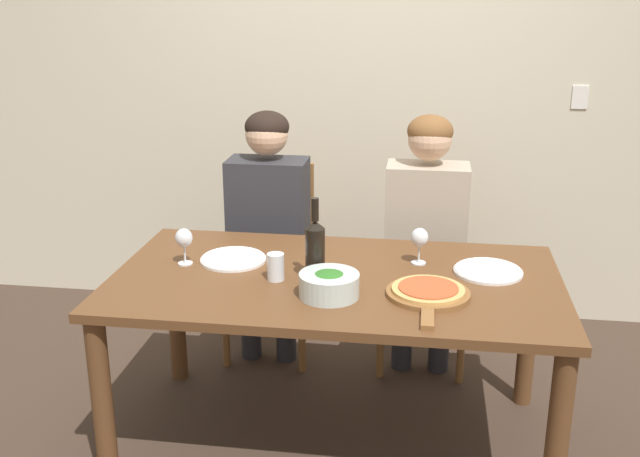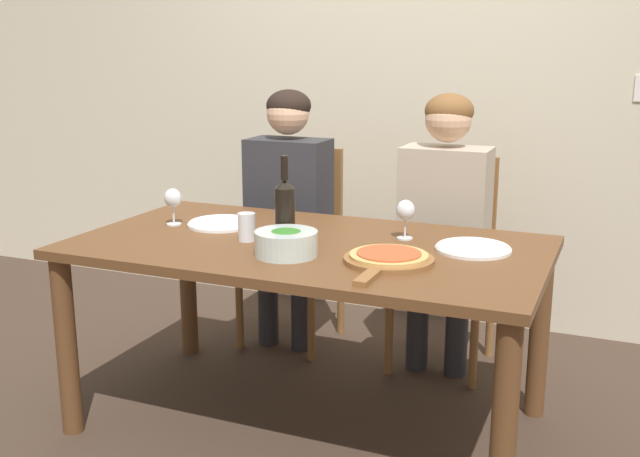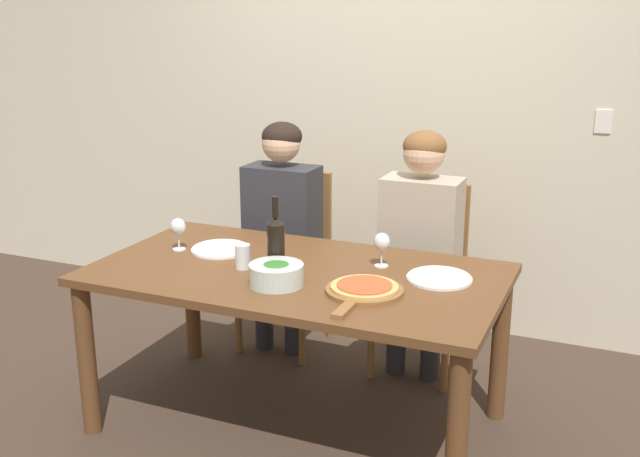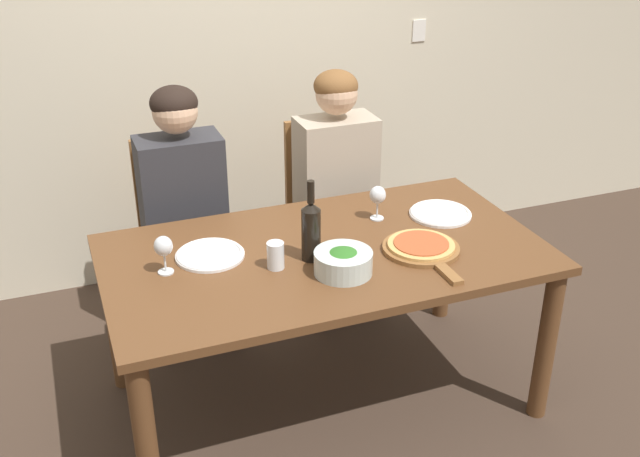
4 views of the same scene
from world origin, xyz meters
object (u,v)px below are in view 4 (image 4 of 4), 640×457
(broccoli_bowl, at_px, (344,262))
(wine_glass_right, at_px, (378,196))
(chair_left, at_px, (182,229))
(dinner_plate_right, at_px, (440,213))
(person_woman, at_px, (183,193))
(chair_right, at_px, (328,206))
(dinner_plate_left, at_px, (210,255))
(wine_glass_left, at_px, (163,248))
(pizza_on_board, at_px, (422,248))
(person_man, at_px, (337,171))
(wine_bottle, at_px, (311,229))
(water_tumbler, at_px, (276,255))

(broccoli_bowl, distance_m, wine_glass_right, 0.50)
(chair_left, relative_size, dinner_plate_right, 3.54)
(person_woman, distance_m, dinner_plate_right, 1.16)
(chair_right, bearing_deg, broccoli_bowl, -108.54)
(dinner_plate_left, xyz_separation_m, wine_glass_left, (-0.18, -0.06, 0.10))
(pizza_on_board, distance_m, wine_glass_left, 1.00)
(broccoli_bowl, distance_m, pizza_on_board, 0.36)
(chair_left, height_order, pizza_on_board, chair_left)
(broccoli_bowl, bearing_deg, person_man, 69.33)
(wine_bottle, bearing_deg, chair_right, 64.43)
(broccoli_bowl, bearing_deg, person_woman, 115.15)
(dinner_plate_left, bearing_deg, dinner_plate_right, 0.74)
(wine_bottle, bearing_deg, pizza_on_board, -13.01)
(wine_bottle, bearing_deg, chair_left, 111.87)
(chair_right, xyz_separation_m, broccoli_bowl, (-0.34, -1.01, 0.26))
(person_man, height_order, wine_glass_left, person_man)
(chair_right, distance_m, dinner_plate_left, 1.07)
(person_man, distance_m, wine_glass_left, 1.17)
(chair_right, relative_size, wine_bottle, 2.92)
(dinner_plate_right, height_order, pizza_on_board, pizza_on_board)
(wine_glass_left, bearing_deg, wine_bottle, -9.59)
(dinner_plate_right, bearing_deg, person_woman, 149.95)
(chair_left, relative_size, person_man, 0.76)
(chair_left, xyz_separation_m, broccoli_bowl, (0.42, -1.01, 0.26))
(wine_bottle, xyz_separation_m, dinner_plate_right, (0.66, 0.17, -0.12))
(dinner_plate_right, height_order, water_tumbler, water_tumbler)
(person_woman, distance_m, wine_bottle, 0.83)
(pizza_on_board, bearing_deg, wine_glass_left, 168.90)
(chair_right, distance_m, person_man, 0.26)
(chair_right, height_order, dinner_plate_left, chair_right)
(wine_bottle, height_order, wine_glass_right, wine_bottle)
(person_man, xyz_separation_m, dinner_plate_right, (0.25, -0.58, -0.02))
(person_man, xyz_separation_m, dinner_plate_left, (-0.78, -0.60, -0.02))
(chair_right, height_order, dinner_plate_right, chair_right)
(person_man, bearing_deg, wine_glass_right, -92.72)
(water_tumbler, bearing_deg, wine_glass_left, 164.34)
(wine_glass_left, xyz_separation_m, water_tumbler, (0.40, -0.11, -0.05))
(person_woman, bearing_deg, chair_left, 90.00)
(broccoli_bowl, relative_size, wine_glass_left, 1.46)
(person_woman, xyz_separation_m, water_tumbler, (0.20, -0.77, 0.03))
(wine_bottle, bearing_deg, dinner_plate_left, 156.86)
(wine_glass_left, height_order, water_tumbler, wine_glass_left)
(broccoli_bowl, height_order, pizza_on_board, broccoli_bowl)
(pizza_on_board, xyz_separation_m, wine_glass_left, (-0.98, 0.19, 0.09))
(person_man, bearing_deg, chair_right, 90.00)
(person_man, bearing_deg, person_woman, 180.00)
(wine_bottle, bearing_deg, dinner_plate_right, 14.28)
(person_woman, bearing_deg, water_tumbler, -75.68)
(broccoli_bowl, bearing_deg, dinner_plate_right, 28.17)
(chair_left, height_order, wine_glass_left, chair_left)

